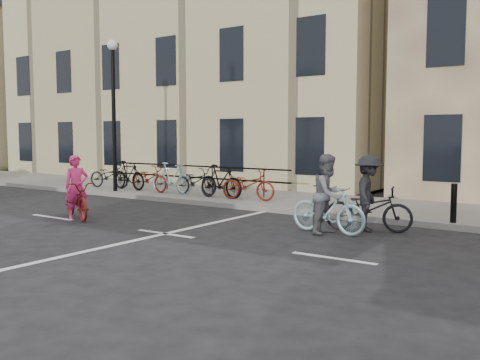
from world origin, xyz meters
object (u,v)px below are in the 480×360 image
Objects in this scene: cyclist_dark at (368,201)px; cyclist_grey at (328,202)px; lamp_post at (113,96)px; cyclist_pink at (77,197)px.

cyclist_grey is at bearing 125.95° from cyclist_dark.
cyclist_dark is (10.00, -1.53, -2.81)m from lamp_post.
cyclist_pink is 1.06× the size of cyclist_grey.
cyclist_grey reaches higher than cyclist_dark.
lamp_post is at bearing 65.51° from cyclist_dark.
cyclist_dark is at bearing -34.42° from cyclist_grey.
lamp_post is 10.06m from cyclist_grey.
lamp_post is 2.72× the size of cyclist_pink.
cyclist_grey reaches higher than cyclist_pink.
cyclist_grey is at bearing -50.30° from cyclist_pink.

